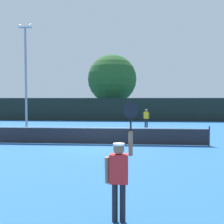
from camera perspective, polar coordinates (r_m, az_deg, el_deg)
name	(u,v)px	position (r m, az deg, el deg)	size (l,w,h in m)	color
ground_plane	(100,144)	(15.32, -2.43, -6.81)	(120.00, 120.00, 0.00)	#235693
tennis_net	(100,135)	(15.24, -2.43, -4.91)	(11.95, 0.08, 1.07)	#232328
perimeter_fence	(118,109)	(31.81, 1.18, 0.54)	(32.31, 0.12, 2.69)	black
player_serving	(119,170)	(5.68, 1.55, -12.05)	(0.67, 0.39, 2.47)	red
player_receiving	(146,117)	(24.26, 7.19, -0.94)	(0.57, 0.24, 1.64)	yellow
tennis_ball	(124,136)	(18.49, 2.52, -5.07)	(0.07, 0.07, 0.07)	#CCE033
light_pole	(26,70)	(23.55, -17.63, 8.30)	(1.18, 0.28, 8.63)	gray
large_tree	(112,79)	(37.82, 0.02, 6.90)	(6.71, 6.71, 8.69)	brown
parked_car_near	(66,111)	(40.60, -9.70, 0.16)	(2.20, 4.33, 1.69)	navy
parked_car_mid	(95,112)	(38.29, -3.50, 0.05)	(2.18, 4.32, 1.69)	#B7B7BC
parked_car_far	(194,112)	(38.47, 16.74, -0.05)	(2.16, 4.31, 1.69)	red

